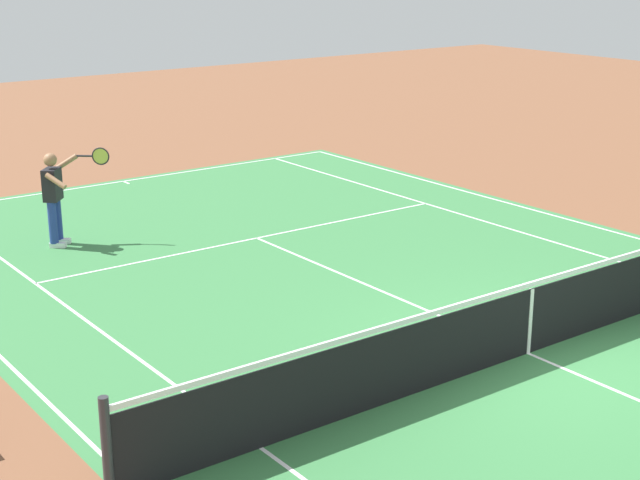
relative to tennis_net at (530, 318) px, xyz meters
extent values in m
plane|color=brown|center=(0.00, 0.00, -0.49)|extent=(60.00, 60.00, 0.00)
cube|color=#387A42|center=(0.00, 0.00, -0.49)|extent=(24.20, 11.40, 0.00)
cube|color=white|center=(11.90, 0.00, -0.49)|extent=(0.05, 11.00, 0.01)
cube|color=white|center=(0.00, 4.11, -0.49)|extent=(23.80, 0.05, 0.01)
cube|color=white|center=(6.40, 0.00, -0.49)|extent=(0.05, 8.22, 0.01)
cube|color=white|center=(0.00, 0.00, -0.49)|extent=(12.80, 0.05, 0.01)
cube|color=white|center=(11.75, 0.00, -0.49)|extent=(0.30, 0.05, 0.01)
cylinder|color=#2D2D33|center=(0.00, 5.80, 0.05)|extent=(0.10, 0.10, 1.08)
cube|color=black|center=(0.00, 0.00, -0.05)|extent=(0.02, 11.60, 0.88)
cube|color=white|center=(0.00, 0.00, 0.46)|extent=(0.04, 11.60, 0.06)
cube|color=white|center=(0.00, 0.00, -0.05)|extent=(0.04, 0.06, 0.88)
cylinder|color=navy|center=(8.04, 3.14, -0.04)|extent=(0.15, 0.15, 0.74)
cube|color=white|center=(8.00, 3.09, -0.45)|extent=(0.27, 0.28, 0.09)
cylinder|color=navy|center=(8.22, 2.98, -0.04)|extent=(0.15, 0.15, 0.74)
cube|color=white|center=(8.18, 2.93, -0.45)|extent=(0.27, 0.28, 0.09)
cube|color=black|center=(8.13, 3.06, 0.61)|extent=(0.44, 0.43, 0.56)
sphere|color=#9E704C|center=(8.13, 3.06, 1.04)|extent=(0.23, 0.23, 0.23)
cylinder|color=#9E704C|center=(7.81, 3.11, 0.74)|extent=(0.40, 0.28, 0.26)
cylinder|color=#9E704C|center=(8.23, 2.74, 0.94)|extent=(0.24, 0.42, 0.30)
cylinder|color=#232326|center=(8.06, 2.47, 1.05)|extent=(0.21, 0.23, 0.04)
torus|color=#232326|center=(7.87, 2.25, 1.05)|extent=(0.23, 0.25, 0.31)
cylinder|color=#C6D84C|center=(7.87, 2.25, 1.05)|extent=(0.18, 0.21, 0.27)
camera|label=1|loc=(-7.56, 8.95, 4.50)|focal=53.85mm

